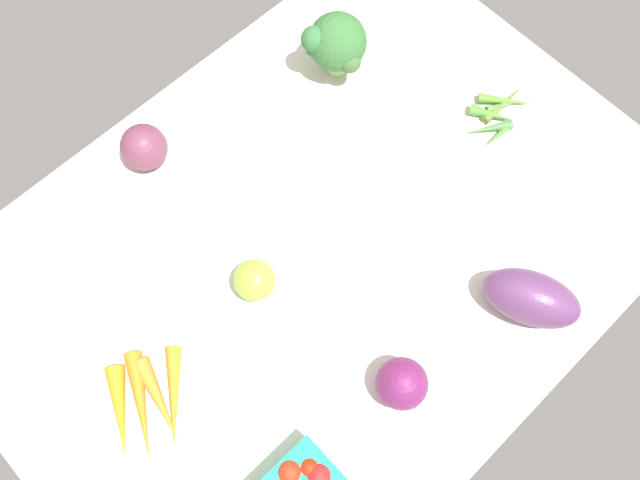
# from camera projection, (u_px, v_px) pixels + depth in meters

# --- Properties ---
(tablecloth) EXTENTS (1.04, 0.76, 0.02)m
(tablecloth) POSITION_uv_depth(u_px,v_px,m) (320.00, 247.00, 1.05)
(tablecloth) COLOR silver
(tablecloth) RESTS_ON ground
(heirloom_tomato_green) EXTENTS (0.06, 0.06, 0.06)m
(heirloom_tomato_green) POSITION_uv_depth(u_px,v_px,m) (255.00, 280.00, 0.99)
(heirloom_tomato_green) COLOR #96BB3C
(heirloom_tomato_green) RESTS_ON tablecloth
(carrot_bunch) EXTENTS (0.16, 0.15, 0.03)m
(carrot_bunch) POSITION_uv_depth(u_px,v_px,m) (146.00, 404.00, 0.94)
(carrot_bunch) COLOR orange
(carrot_bunch) RESTS_ON tablecloth
(red_onion_near_basket) EXTENTS (0.07, 0.07, 0.07)m
(red_onion_near_basket) POSITION_uv_depth(u_px,v_px,m) (144.00, 147.00, 1.06)
(red_onion_near_basket) COLOR brown
(red_onion_near_basket) RESTS_ON tablecloth
(eggplant) EXTENTS (0.13, 0.16, 0.08)m
(eggplant) POSITION_uv_depth(u_px,v_px,m) (531.00, 298.00, 0.97)
(eggplant) COLOR #613765
(eggplant) RESTS_ON tablecloth
(okra_pile) EXTENTS (0.14, 0.08, 0.02)m
(okra_pile) POSITION_uv_depth(u_px,v_px,m) (499.00, 113.00, 1.12)
(okra_pile) COLOR #548B2E
(okra_pile) RESTS_ON tablecloth
(red_onion_center) EXTENTS (0.07, 0.07, 0.07)m
(red_onion_center) POSITION_uv_depth(u_px,v_px,m) (402.00, 384.00, 0.93)
(red_onion_center) COLOR #6F225A
(red_onion_center) RESTS_ON tablecloth
(broccoli_head) EXTENTS (0.10, 0.10, 0.12)m
(broccoli_head) POSITION_uv_depth(u_px,v_px,m) (336.00, 44.00, 1.09)
(broccoli_head) COLOR #A1C57D
(broccoli_head) RESTS_ON tablecloth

